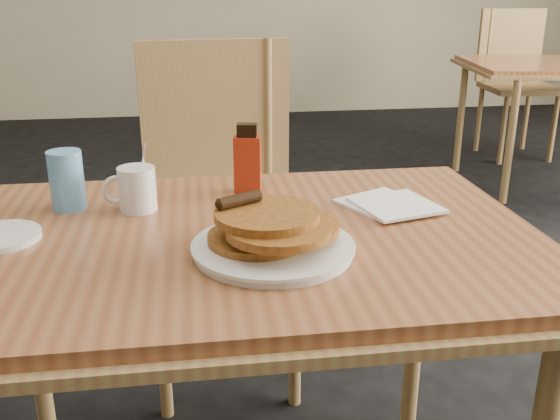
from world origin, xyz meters
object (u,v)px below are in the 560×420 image
object	(u,v)px
main_table	(242,253)
syrup_bottle	(248,161)
chair_main_far	(220,181)
coffee_mug	(136,188)
blue_tumbler	(67,180)
pancake_plate	(273,237)
chair_neighbor_far	(515,69)

from	to	relation	value
main_table	syrup_bottle	xyz separation A→B (m)	(0.04, 0.24, 0.12)
chair_main_far	coffee_mug	size ratio (longest dim) A/B	7.16
chair_main_far	blue_tumbler	xyz separation A→B (m)	(-0.34, -0.56, 0.19)
main_table	blue_tumbler	xyz separation A→B (m)	(-0.34, 0.19, 0.11)
pancake_plate	blue_tumbler	distance (m)	0.49
main_table	coffee_mug	bearing A→B (deg)	142.34
chair_neighbor_far	main_table	bearing A→B (deg)	-120.39
pancake_plate	syrup_bottle	bearing A→B (deg)	91.48
chair_main_far	syrup_bottle	distance (m)	0.55
blue_tumbler	chair_neighbor_far	bearing A→B (deg)	48.84
coffee_mug	main_table	bearing A→B (deg)	-45.61
main_table	chair_neighbor_far	bearing A→B (deg)	54.50
main_table	coffee_mug	world-z (taller)	coffee_mug
chair_neighbor_far	syrup_bottle	world-z (taller)	chair_neighbor_far
chair_neighbor_far	pancake_plate	bearing A→B (deg)	-118.96
coffee_mug	chair_main_far	bearing A→B (deg)	63.39
chair_main_far	chair_neighbor_far	size ratio (longest dim) A/B	1.01
coffee_mug	syrup_bottle	bearing A→B (deg)	11.66
blue_tumbler	main_table	bearing A→B (deg)	-28.54
pancake_plate	blue_tumbler	bearing A→B (deg)	143.24
chair_main_far	syrup_bottle	size ratio (longest dim) A/B	6.61
blue_tumbler	pancake_plate	bearing A→B (deg)	-36.76
chair_neighbor_far	syrup_bottle	distance (m)	3.66
main_table	blue_tumbler	size ratio (longest dim) A/B	9.52
chair_neighbor_far	blue_tumbler	distance (m)	3.95
chair_neighbor_far	syrup_bottle	bearing A→B (deg)	-122.12
chair_neighbor_far	blue_tumbler	xyz separation A→B (m)	(-2.59, -2.97, 0.20)
blue_tumbler	syrup_bottle	bearing A→B (deg)	8.18
syrup_bottle	chair_neighbor_far	bearing A→B (deg)	64.17
syrup_bottle	blue_tumbler	world-z (taller)	syrup_bottle
pancake_plate	blue_tumbler	xyz separation A→B (m)	(-0.39, 0.29, 0.03)
main_table	syrup_bottle	bearing A→B (deg)	81.19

